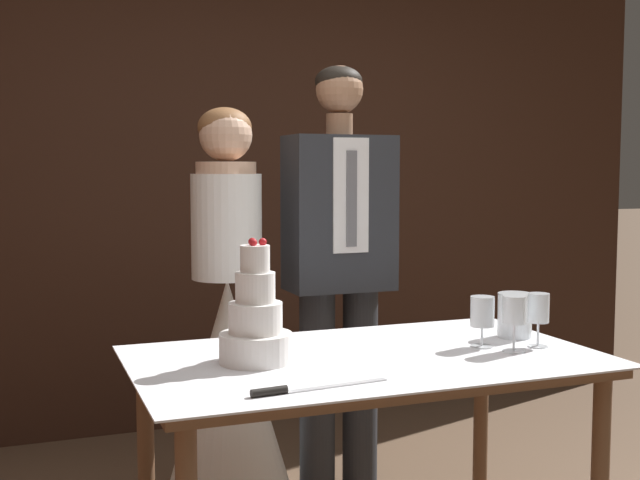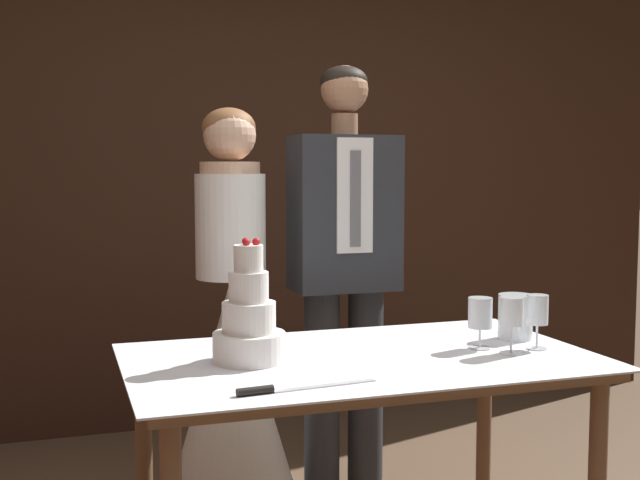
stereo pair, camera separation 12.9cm
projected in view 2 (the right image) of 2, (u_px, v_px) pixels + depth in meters
wall_back at (250, 150)px, 4.31m from camera, size 5.02×0.12×2.93m
cake_table at (360, 382)px, 2.53m from camera, size 1.47×0.86×0.77m
tiered_cake at (249, 323)px, 2.44m from camera, size 0.22×0.22×0.38m
cake_knife at (280, 389)px, 2.12m from camera, size 0.40×0.06×0.02m
wine_glass_near at (480, 316)px, 2.62m from camera, size 0.08×0.08×0.17m
wine_glass_middle at (512, 314)px, 2.55m from camera, size 0.08×0.08×0.18m
wine_glass_far at (537, 311)px, 2.61m from camera, size 0.07×0.07×0.18m
hurricane_candle at (515, 318)px, 2.77m from camera, size 0.12×0.12×0.16m
bride at (232, 360)px, 3.23m from camera, size 0.54×0.54×1.60m
groom at (344, 257)px, 3.35m from camera, size 0.44×0.25×1.78m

